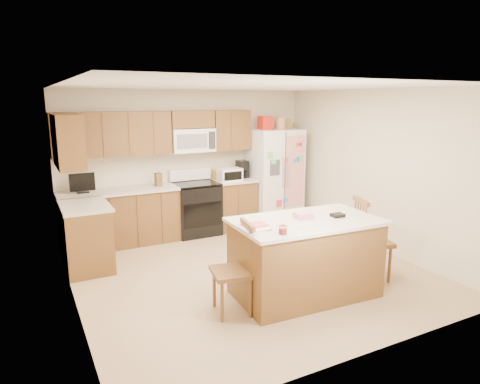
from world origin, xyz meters
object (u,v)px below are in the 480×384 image
windsor_chair_left (234,271)px  windsor_chair_back (272,244)px  refrigerator (274,176)px  island (305,257)px  stove (196,208)px  windsor_chair_right (370,241)px

windsor_chair_left → windsor_chair_back: bearing=37.2°
refrigerator → windsor_chair_left: 3.64m
refrigerator → island: bearing=-114.8°
stove → refrigerator: 1.63m
windsor_chair_right → stove: bearing=114.9°
windsor_chair_back → windsor_chair_right: bearing=-31.3°
island → windsor_chair_left: size_ratio=1.73×
stove → windsor_chair_right: stove is taller
stove → windsor_chair_right: bearing=-65.1°
stove → windsor_chair_back: stove is taller
refrigerator → windsor_chair_left: bearing=-128.7°
windsor_chair_back → windsor_chair_right: windsor_chair_right is taller
stove → island: (0.26, -2.88, 0.01)m
stove → refrigerator: bearing=-2.3°
stove → windsor_chair_right: size_ratio=1.04×
refrigerator → windsor_chair_left: refrigerator is taller
windsor_chair_left → stove: bearing=76.5°
stove → refrigerator: size_ratio=0.55×
stove → windsor_chair_back: 2.20m
windsor_chair_back → island: bearing=-86.3°
island → windsor_chair_back: (-0.04, 0.69, -0.04)m
windsor_chair_left → windsor_chair_back: (0.91, 0.69, -0.05)m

